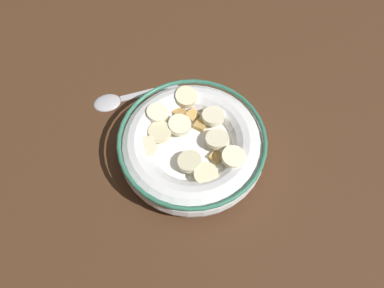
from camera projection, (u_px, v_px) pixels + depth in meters
ground_plane at (192, 158)px, 54.44cm from camera, size 111.94×111.94×2.00cm
cereal_bowl at (192, 146)px, 51.37cm from camera, size 19.88×19.88×5.06cm
spoon at (117, 99)px, 57.83cm from camera, size 13.40×3.39×0.80cm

